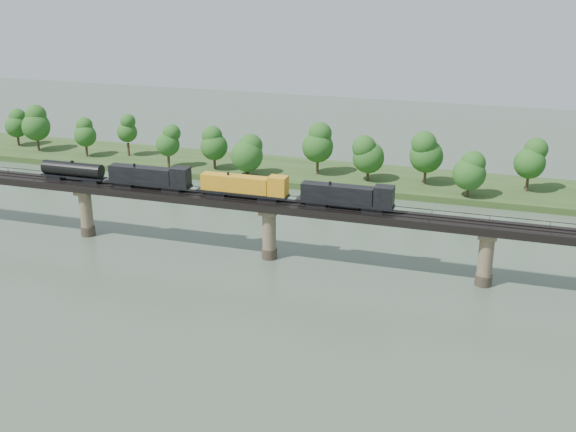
% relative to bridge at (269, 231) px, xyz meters
% --- Properties ---
extents(ground, '(400.00, 400.00, 0.00)m').
position_rel_bridge_xyz_m(ground, '(0.00, -30.00, -5.46)').
color(ground, '#3B4B3D').
rests_on(ground, ground).
extents(far_bank, '(300.00, 24.00, 1.60)m').
position_rel_bridge_xyz_m(far_bank, '(0.00, 55.00, -4.66)').
color(far_bank, '#2A451B').
rests_on(far_bank, ground).
extents(bridge, '(236.00, 30.00, 11.50)m').
position_rel_bridge_xyz_m(bridge, '(0.00, 0.00, 0.00)').
color(bridge, '#473A2D').
rests_on(bridge, ground).
extents(bridge_superstructure, '(220.00, 4.90, 0.75)m').
position_rel_bridge_xyz_m(bridge_superstructure, '(0.00, 0.00, 6.33)').
color(bridge_superstructure, black).
rests_on(bridge_superstructure, bridge).
extents(far_treeline, '(289.06, 17.54, 13.60)m').
position_rel_bridge_xyz_m(far_treeline, '(-8.21, 50.52, 3.37)').
color(far_treeline, '#382619').
rests_on(far_treeline, far_bank).
extents(freight_train, '(72.81, 2.84, 5.01)m').
position_rel_bridge_xyz_m(freight_train, '(-11.73, -0.00, 8.43)').
color(freight_train, black).
rests_on(freight_train, bridge).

